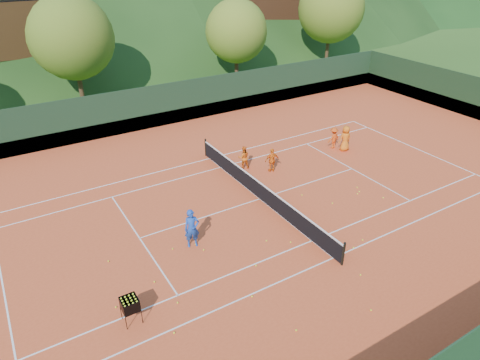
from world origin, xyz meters
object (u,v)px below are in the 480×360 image
student_d (334,138)px  tennis_net (260,190)px  student_b (272,160)px  chalet_mid (136,10)px  student_a (244,157)px  student_c (345,138)px  coach (192,228)px  ball_hopper (130,305)px  chalet_right (261,3)px

student_d → tennis_net: size_ratio=0.11×
student_b → chalet_mid: (3.74, 31.82, 4.27)m
student_a → student_b: student_b is taller
student_c → chalet_mid: chalet_mid is taller
coach → student_b: 7.88m
ball_hopper → student_c: bearing=22.2°
student_a → student_c: bearing=-169.4°
ball_hopper → chalet_mid: (14.23, 38.41, 4.22)m
coach → chalet_mid: size_ratio=0.14×
chalet_right → chalet_mid: bearing=164.1°
student_c → chalet_right: bearing=-107.1°
student_b → tennis_net: (-2.26, -2.18, -0.20)m
tennis_net → chalet_mid: chalet_mid is taller
student_a → ball_hopper: bearing=60.9°
chalet_mid → chalet_right: 14.56m
student_a → tennis_net: student_a is taller
student_a → chalet_mid: chalet_mid is taller
student_b → chalet_right: bearing=-110.1°
student_c → student_d: (-0.34, 0.67, -0.13)m
student_d → chalet_mid: (-1.41, 31.21, 4.29)m
coach → student_d: 12.82m
coach → student_c: size_ratio=1.09×
student_a → student_b: bearing=155.7°
tennis_net → ball_hopper: size_ratio=12.07×
student_c → chalet_right: 30.77m
coach → student_a: (5.70, 5.05, -0.21)m
coach → chalet_right: (24.60, 31.69, 4.35)m
tennis_net → student_a: bearing=71.9°
student_a → student_d: (6.32, -0.57, 0.00)m
coach → student_c: coach is taller
coach → student_a: coach is taller
student_b → ball_hopper: student_b is taller
student_d → ball_hopper: bearing=20.5°
coach → ball_hopper: bearing=-130.0°
coach → chalet_right: 40.35m
ball_hopper → chalet_mid: size_ratio=0.08×
coach → chalet_mid: bearing=86.6°
student_a → chalet_right: 32.98m
coach → ball_hopper: coach is taller
student_a → student_b: (1.16, -1.18, 0.02)m
student_c → tennis_net: student_c is taller
student_d → ball_hopper: (-15.65, -7.20, 0.06)m
student_b → chalet_right: size_ratio=0.12×
chalet_mid → chalet_right: bearing=-15.9°
student_a → student_d: 6.34m
coach → chalet_right: chalet_right is taller
coach → ball_hopper: 4.54m
coach → chalet_mid: 37.45m
student_a → chalet_right: bearing=-104.2°
student_c → ball_hopper: 17.27m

